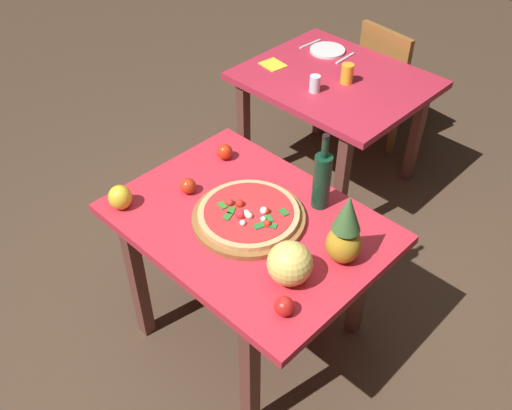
{
  "coord_description": "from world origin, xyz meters",
  "views": [
    {
      "loc": [
        1.25,
        -1.24,
        2.38
      ],
      "look_at": [
        -0.0,
        0.05,
        0.8
      ],
      "focal_mm": 40.04,
      "sensor_mm": 36.0,
      "label": 1
    }
  ],
  "objects_px": {
    "display_table": "(249,237)",
    "fork_utensil": "(310,44)",
    "pineapple_left": "(345,232)",
    "pizza": "(248,213)",
    "background_table": "(334,93)",
    "drinking_glass_water": "(315,84)",
    "bell_pepper": "(120,197)",
    "wine_bottle": "(322,180)",
    "dinner_plate": "(327,50)",
    "knife_utensil": "(345,58)",
    "tomato_beside_pepper": "(284,306)",
    "pizza_board": "(248,217)",
    "melon": "(290,263)",
    "dining_chair": "(390,78)",
    "napkin_folded": "(273,65)",
    "tomato_near_board": "(188,186)",
    "tomato_at_corner": "(225,152)",
    "drinking_glass_juice": "(347,74)"
  },
  "relations": [
    {
      "from": "melon",
      "to": "drinking_glass_water",
      "type": "distance_m",
      "value": 1.41
    },
    {
      "from": "pizza",
      "to": "dinner_plate",
      "type": "relative_size",
      "value": 1.94
    },
    {
      "from": "napkin_folded",
      "to": "drinking_glass_juice",
      "type": "bearing_deg",
      "value": 17.33
    },
    {
      "from": "tomato_near_board",
      "to": "dinner_plate",
      "type": "bearing_deg",
      "value": 105.74
    },
    {
      "from": "drinking_glass_juice",
      "to": "wine_bottle",
      "type": "bearing_deg",
      "value": -58.55
    },
    {
      "from": "dining_chair",
      "to": "tomato_at_corner",
      "type": "height_order",
      "value": "dining_chair"
    },
    {
      "from": "tomato_beside_pepper",
      "to": "dinner_plate",
      "type": "xyz_separation_m",
      "value": [
        -1.18,
        1.71,
        -0.03
      ]
    },
    {
      "from": "bell_pepper",
      "to": "drinking_glass_water",
      "type": "distance_m",
      "value": 1.34
    },
    {
      "from": "dining_chair",
      "to": "knife_utensil",
      "type": "height_order",
      "value": "dining_chair"
    },
    {
      "from": "fork_utensil",
      "to": "dining_chair",
      "type": "bearing_deg",
      "value": 54.8
    },
    {
      "from": "display_table",
      "to": "tomato_at_corner",
      "type": "height_order",
      "value": "tomato_at_corner"
    },
    {
      "from": "background_table",
      "to": "drinking_glass_water",
      "type": "height_order",
      "value": "drinking_glass_water"
    },
    {
      "from": "dining_chair",
      "to": "tomato_near_board",
      "type": "relative_size",
      "value": 11.99
    },
    {
      "from": "wine_bottle",
      "to": "bell_pepper",
      "type": "relative_size",
      "value": 3.26
    },
    {
      "from": "bell_pepper",
      "to": "fork_utensil",
      "type": "bearing_deg",
      "value": 103.64
    },
    {
      "from": "pizza_board",
      "to": "fork_utensil",
      "type": "distance_m",
      "value": 1.69
    },
    {
      "from": "dinner_plate",
      "to": "fork_utensil",
      "type": "distance_m",
      "value": 0.14
    },
    {
      "from": "bell_pepper",
      "to": "knife_utensil",
      "type": "relative_size",
      "value": 0.62
    },
    {
      "from": "display_table",
      "to": "tomato_near_board",
      "type": "distance_m",
      "value": 0.35
    },
    {
      "from": "pizza",
      "to": "melon",
      "type": "relative_size",
      "value": 2.48
    },
    {
      "from": "background_table",
      "to": "tomato_at_corner",
      "type": "height_order",
      "value": "tomato_at_corner"
    },
    {
      "from": "tomato_near_board",
      "to": "tomato_beside_pepper",
      "type": "height_order",
      "value": "tomato_beside_pepper"
    },
    {
      "from": "pizza_board",
      "to": "background_table",
      "type": "bearing_deg",
      "value": 112.03
    },
    {
      "from": "tomato_near_board",
      "to": "fork_utensil",
      "type": "relative_size",
      "value": 0.39
    },
    {
      "from": "display_table",
      "to": "napkin_folded",
      "type": "xyz_separation_m",
      "value": [
        -0.87,
        1.08,
        0.1
      ]
    },
    {
      "from": "drinking_glass_water",
      "to": "melon",
      "type": "bearing_deg",
      "value": -54.01
    },
    {
      "from": "pizza",
      "to": "tomato_at_corner",
      "type": "bearing_deg",
      "value": 148.95
    },
    {
      "from": "drinking_glass_juice",
      "to": "fork_utensil",
      "type": "distance_m",
      "value": 0.52
    },
    {
      "from": "pizza",
      "to": "napkin_folded",
      "type": "xyz_separation_m",
      "value": [
        -0.86,
        1.08,
        -0.04
      ]
    },
    {
      "from": "background_table",
      "to": "pineapple_left",
      "type": "xyz_separation_m",
      "value": [
        0.92,
        -1.13,
        0.25
      ]
    },
    {
      "from": "display_table",
      "to": "pizza_board",
      "type": "relative_size",
      "value": 2.38
    },
    {
      "from": "display_table",
      "to": "fork_utensil",
      "type": "bearing_deg",
      "value": 121.42
    },
    {
      "from": "pineapple_left",
      "to": "knife_utensil",
      "type": "distance_m",
      "value": 1.7
    },
    {
      "from": "tomato_beside_pepper",
      "to": "drinking_glass_water",
      "type": "bearing_deg",
      "value": 125.94
    },
    {
      "from": "tomato_at_corner",
      "to": "knife_utensil",
      "type": "distance_m",
      "value": 1.24
    },
    {
      "from": "pizza",
      "to": "drinking_glass_water",
      "type": "distance_m",
      "value": 1.12
    },
    {
      "from": "tomato_beside_pepper",
      "to": "wine_bottle",
      "type": "bearing_deg",
      "value": 117.61
    },
    {
      "from": "pizza_board",
      "to": "tomato_beside_pepper",
      "type": "xyz_separation_m",
      "value": [
        0.44,
        -0.26,
        0.02
      ]
    },
    {
      "from": "display_table",
      "to": "wine_bottle",
      "type": "height_order",
      "value": "wine_bottle"
    },
    {
      "from": "dining_chair",
      "to": "tomato_beside_pepper",
      "type": "distance_m",
      "value": 2.37
    },
    {
      "from": "dining_chair",
      "to": "dinner_plate",
      "type": "bearing_deg",
      "value": 69.96
    },
    {
      "from": "pineapple_left",
      "to": "pizza",
      "type": "bearing_deg",
      "value": -166.96
    },
    {
      "from": "knife_utensil",
      "to": "tomato_beside_pepper",
      "type": "bearing_deg",
      "value": -60.78
    },
    {
      "from": "display_table",
      "to": "pineapple_left",
      "type": "distance_m",
      "value": 0.49
    },
    {
      "from": "tomato_beside_pepper",
      "to": "dinner_plate",
      "type": "distance_m",
      "value": 2.07
    },
    {
      "from": "knife_utensil",
      "to": "background_table",
      "type": "bearing_deg",
      "value": -67.21
    },
    {
      "from": "wine_bottle",
      "to": "pineapple_left",
      "type": "bearing_deg",
      "value": -35.29
    },
    {
      "from": "pizza",
      "to": "background_table",
      "type": "bearing_deg",
      "value": 112.07
    },
    {
      "from": "dinner_plate",
      "to": "pizza_board",
      "type": "bearing_deg",
      "value": -62.96
    },
    {
      "from": "pineapple_left",
      "to": "wine_bottle",
      "type": "bearing_deg",
      "value": 144.71
    }
  ]
}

